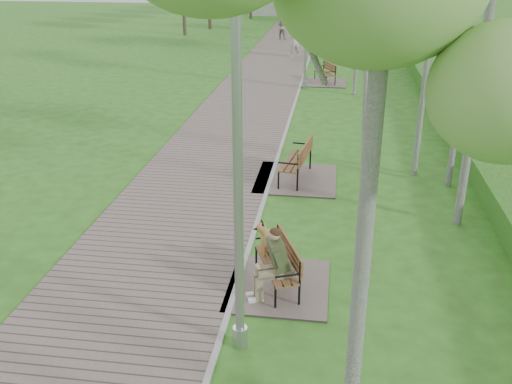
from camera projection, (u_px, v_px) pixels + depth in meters
The scene contains 10 objects.
walkway at pixel (261, 83), 25.18m from camera, with size 3.50×67.00×0.04m, color #6D5F58.
kerb at pixel (301, 84), 24.95m from camera, with size 0.10×67.00×0.05m, color #999993.
bench_main at pixel (274, 266), 9.91m from camera, with size 1.76×1.95×1.53m.
bench_second at pixel (295, 171), 14.67m from camera, with size 2.04×2.27×1.25m.
bench_third at pixel (325, 79), 25.26m from camera, with size 1.76×1.95×1.08m.
lamp_post_near at pixel (238, 182), 7.55m from camera, with size 0.22×0.22×5.71m.
lamp_post_second at pixel (306, 31), 23.53m from camera, with size 0.19×0.19×5.04m.
lamp_post_third at pixel (320, 10), 31.74m from camera, with size 0.19×0.19×5.02m.
pedestrian_near at pixel (295, 41), 30.81m from camera, with size 0.67×0.44×1.83m, color beige.
pedestrian_far at pixel (282, 27), 37.12m from camera, with size 0.79×0.62×1.62m, color gray.
Camera 1 is at (1.55, -3.32, 5.52)m, focal length 40.00 mm.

